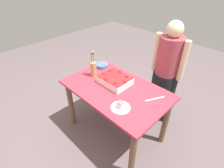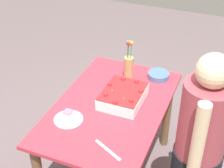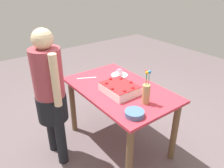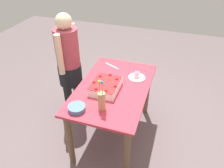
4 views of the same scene
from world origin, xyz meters
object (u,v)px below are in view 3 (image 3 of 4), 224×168
Objects in this scene: cake_knife at (87,78)px; flower_vase at (146,92)px; serving_plate_with_slice at (119,74)px; fruit_bowl at (134,113)px; sheet_cake at (120,88)px; person_standing at (50,91)px.

flower_vase is (-0.84, -0.17, 0.12)m from cake_knife.
serving_plate_with_slice is 1.17× the size of fruit_bowl.
flower_vase is 0.27m from fruit_bowl.
cake_knife is 0.94m from fruit_bowl.
cake_knife is at bearing 10.13° from sheet_cake.
sheet_cake is 1.05× the size of flower_vase.
person_standing is (-0.19, 0.54, 0.08)m from cake_knife.
sheet_cake reaches higher than cake_knife.
serving_plate_with_slice is 0.89m from fruit_bowl.
cake_knife is 0.87m from flower_vase.
sheet_cake is 1.54× the size of cake_knife.
fruit_bowl is (-0.42, 0.16, -0.02)m from sheet_cake.
sheet_cake is 0.45m from fruit_bowl.
sheet_cake is 0.25× the size of person_standing.
serving_plate_with_slice is 0.59× the size of flower_vase.
person_standing is at bearing 32.04° from fruit_bowl.
fruit_bowl is (-0.77, 0.44, 0.01)m from serving_plate_with_slice.
cake_knife is at bearing 11.18° from flower_vase.
sheet_cake is at bearing 141.55° from serving_plate_with_slice.
sheet_cake is at bearing -28.17° from person_standing.
flower_vase is 0.24× the size of person_standing.
flower_vase reaches higher than sheet_cake.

